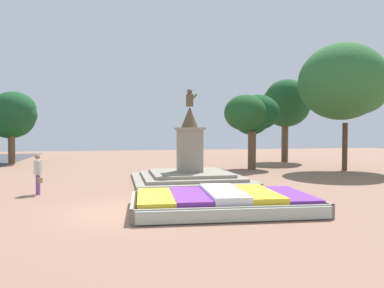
% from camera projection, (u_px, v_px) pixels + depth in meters
% --- Properties ---
extents(ground_plane, '(74.38, 74.38, 0.00)m').
position_uv_depth(ground_plane, '(123.00, 212.00, 12.15)').
color(ground_plane, '#8C6651').
extents(flower_planter, '(6.29, 3.91, 0.68)m').
position_uv_depth(flower_planter, '(224.00, 202.00, 12.43)').
color(flower_planter, '#38281C').
rests_on(flower_planter, ground_plane).
extents(statue_monument, '(5.90, 5.90, 4.84)m').
position_uv_depth(statue_monument, '(190.00, 167.00, 19.82)').
color(statue_monument, gray).
rests_on(statue_monument, ground_plane).
extents(pedestrian_with_handbag, '(0.43, 0.68, 1.67)m').
position_uv_depth(pedestrian_with_handbag, '(38.00, 172.00, 15.47)').
color(pedestrian_with_handbag, '#8C4C99').
rests_on(pedestrian_with_handbag, ground_plane).
extents(park_tree_far_left, '(6.24, 5.73, 8.22)m').
position_uv_depth(park_tree_far_left, '(346.00, 84.00, 24.20)').
color(park_tree_far_left, '#4C3823').
rests_on(park_tree_far_left, ground_plane).
extents(park_tree_behind_statue, '(4.12, 4.16, 5.69)m').
position_uv_depth(park_tree_behind_statue, '(13.00, 114.00, 29.63)').
color(park_tree_behind_statue, brown).
rests_on(park_tree_behind_statue, ground_plane).
extents(park_tree_far_right, '(4.04, 3.80, 5.12)m').
position_uv_depth(park_tree_far_right, '(252.00, 115.00, 25.61)').
color(park_tree_far_right, brown).
rests_on(park_tree_far_right, ground_plane).
extents(park_tree_street_side, '(4.18, 4.52, 6.77)m').
position_uv_depth(park_tree_street_side, '(287.00, 104.00, 31.05)').
color(park_tree_street_side, brown).
rests_on(park_tree_street_side, ground_plane).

